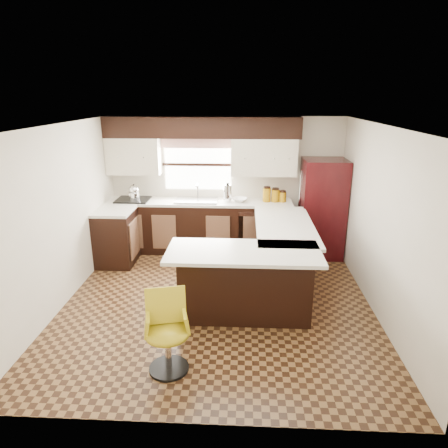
# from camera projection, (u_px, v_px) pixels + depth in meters

# --- Properties ---
(floor) EXTENTS (4.40, 4.40, 0.00)m
(floor) POSITION_uv_depth(u_px,v_px,m) (218.00, 301.00, 5.60)
(floor) COLOR #49301A
(floor) RESTS_ON ground
(ceiling) EXTENTS (4.40, 4.40, 0.00)m
(ceiling) POSITION_uv_depth(u_px,v_px,m) (217.00, 126.00, 4.85)
(ceiling) COLOR silver
(ceiling) RESTS_ON wall_back
(wall_back) EXTENTS (4.40, 0.00, 4.40)m
(wall_back) POSITION_uv_depth(u_px,v_px,m) (225.00, 184.00, 7.31)
(wall_back) COLOR beige
(wall_back) RESTS_ON floor
(wall_front) EXTENTS (4.40, 0.00, 4.40)m
(wall_front) POSITION_uv_depth(u_px,v_px,m) (198.00, 303.00, 3.14)
(wall_front) COLOR beige
(wall_front) RESTS_ON floor
(wall_left) EXTENTS (0.00, 4.40, 4.40)m
(wall_left) POSITION_uv_depth(u_px,v_px,m) (61.00, 217.00, 5.33)
(wall_left) COLOR beige
(wall_left) RESTS_ON floor
(wall_right) EXTENTS (0.00, 4.40, 4.40)m
(wall_right) POSITION_uv_depth(u_px,v_px,m) (380.00, 222.00, 5.12)
(wall_right) COLOR beige
(wall_right) RESTS_ON floor
(base_cab_back) EXTENTS (3.30, 0.60, 0.90)m
(base_cab_back) POSITION_uv_depth(u_px,v_px,m) (200.00, 227.00, 7.29)
(base_cab_back) COLOR black
(base_cab_back) RESTS_ON floor
(base_cab_left) EXTENTS (0.60, 0.70, 0.90)m
(base_cab_left) POSITION_uv_depth(u_px,v_px,m) (116.00, 238.00, 6.74)
(base_cab_left) COLOR black
(base_cab_left) RESTS_ON floor
(counter_back) EXTENTS (3.30, 0.60, 0.04)m
(counter_back) POSITION_uv_depth(u_px,v_px,m) (200.00, 202.00, 7.14)
(counter_back) COLOR silver
(counter_back) RESTS_ON base_cab_back
(counter_left) EXTENTS (0.60, 0.70, 0.04)m
(counter_left) POSITION_uv_depth(u_px,v_px,m) (114.00, 211.00, 6.59)
(counter_left) COLOR silver
(counter_left) RESTS_ON base_cab_left
(soffit) EXTENTS (3.40, 0.35, 0.36)m
(soffit) POSITION_uv_depth(u_px,v_px,m) (202.00, 127.00, 6.85)
(soffit) COLOR black
(soffit) RESTS_ON wall_back
(upper_cab_left) EXTENTS (0.94, 0.35, 0.64)m
(upper_cab_left) POSITION_uv_depth(u_px,v_px,m) (134.00, 156.00, 7.07)
(upper_cab_left) COLOR beige
(upper_cab_left) RESTS_ON wall_back
(upper_cab_right) EXTENTS (1.14, 0.35, 0.64)m
(upper_cab_right) POSITION_uv_depth(u_px,v_px,m) (264.00, 157.00, 6.95)
(upper_cab_right) COLOR beige
(upper_cab_right) RESTS_ON wall_back
(window_pane) EXTENTS (1.20, 0.02, 0.90)m
(window_pane) POSITION_uv_depth(u_px,v_px,m) (198.00, 165.00, 7.21)
(window_pane) COLOR white
(window_pane) RESTS_ON wall_back
(valance) EXTENTS (1.30, 0.06, 0.18)m
(valance) POSITION_uv_depth(u_px,v_px,m) (197.00, 143.00, 7.05)
(valance) COLOR #D19B93
(valance) RESTS_ON wall_back
(sink) EXTENTS (0.75, 0.45, 0.03)m
(sink) POSITION_uv_depth(u_px,v_px,m) (197.00, 200.00, 7.11)
(sink) COLOR #B2B2B7
(sink) RESTS_ON counter_back
(dishwasher) EXTENTS (0.58, 0.03, 0.78)m
(dishwasher) POSITION_uv_depth(u_px,v_px,m) (255.00, 234.00, 6.97)
(dishwasher) COLOR black
(dishwasher) RESTS_ON floor
(cooktop) EXTENTS (0.58, 0.50, 0.02)m
(cooktop) POSITION_uv_depth(u_px,v_px,m) (133.00, 200.00, 7.17)
(cooktop) COLOR black
(cooktop) RESTS_ON counter_back
(peninsula_long) EXTENTS (0.60, 1.95, 0.90)m
(peninsula_long) POSITION_uv_depth(u_px,v_px,m) (280.00, 255.00, 6.01)
(peninsula_long) COLOR black
(peninsula_long) RESTS_ON floor
(peninsula_return) EXTENTS (1.65, 0.60, 0.90)m
(peninsula_return) POSITION_uv_depth(u_px,v_px,m) (245.00, 284.00, 5.11)
(peninsula_return) COLOR black
(peninsula_return) RESTS_ON floor
(counter_pen_long) EXTENTS (0.84, 1.95, 0.04)m
(counter_pen_long) POSITION_uv_depth(u_px,v_px,m) (285.00, 226.00, 5.86)
(counter_pen_long) COLOR silver
(counter_pen_long) RESTS_ON peninsula_long
(counter_pen_return) EXTENTS (1.89, 0.84, 0.04)m
(counter_pen_return) POSITION_uv_depth(u_px,v_px,m) (244.00, 252.00, 4.88)
(counter_pen_return) COLOR silver
(counter_pen_return) RESTS_ON peninsula_return
(refrigerator) EXTENTS (0.74, 0.71, 1.72)m
(refrigerator) POSITION_uv_depth(u_px,v_px,m) (322.00, 208.00, 6.98)
(refrigerator) COLOR black
(refrigerator) RESTS_ON floor
(bar_chair) EXTENTS (0.55, 0.55, 0.86)m
(bar_chair) POSITION_uv_depth(u_px,v_px,m) (167.00, 334.00, 4.08)
(bar_chair) COLOR #B49F15
(bar_chair) RESTS_ON floor
(kettle) EXTENTS (0.20, 0.20, 0.27)m
(kettle) POSITION_uv_depth(u_px,v_px,m) (134.00, 192.00, 7.12)
(kettle) COLOR silver
(kettle) RESTS_ON cooktop
(percolator) EXTENTS (0.15, 0.15, 0.30)m
(percolator) POSITION_uv_depth(u_px,v_px,m) (228.00, 193.00, 7.06)
(percolator) COLOR silver
(percolator) RESTS_ON counter_back
(mixing_bowl) EXTENTS (0.31, 0.31, 0.06)m
(mixing_bowl) POSITION_uv_depth(u_px,v_px,m) (240.00, 200.00, 7.09)
(mixing_bowl) COLOR white
(mixing_bowl) RESTS_ON counter_back
(canister_large) EXTENTS (0.14, 0.14, 0.24)m
(canister_large) POSITION_uv_depth(u_px,v_px,m) (267.00, 195.00, 7.05)
(canister_large) COLOR #996A08
(canister_large) RESTS_ON counter_back
(canister_med) EXTENTS (0.14, 0.14, 0.22)m
(canister_med) POSITION_uv_depth(u_px,v_px,m) (275.00, 196.00, 7.05)
(canister_med) COLOR #996A08
(canister_med) RESTS_ON counter_back
(canister_small) EXTENTS (0.13, 0.13, 0.17)m
(canister_small) POSITION_uv_depth(u_px,v_px,m) (282.00, 197.00, 7.05)
(canister_small) COLOR #996A08
(canister_small) RESTS_ON counter_back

